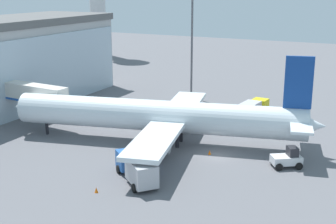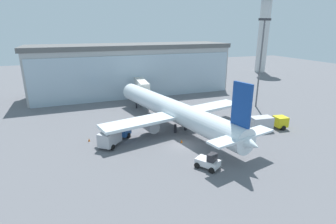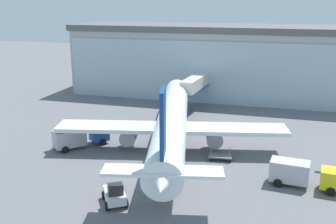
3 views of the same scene
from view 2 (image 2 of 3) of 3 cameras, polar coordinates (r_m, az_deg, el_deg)
name	(u,v)px [view 2 (image 2 of 3)]	position (r m, az deg, el deg)	size (l,w,h in m)	color
ground	(184,145)	(43.89, 3.42, -7.15)	(240.00, 240.00, 0.00)	slate
terminal_building	(132,69)	(78.75, -7.76, 9.28)	(57.36, 16.72, 14.23)	#A8A8A8
jet_bridge	(141,84)	(68.62, -5.97, 5.98)	(3.17, 13.61, 5.98)	beige
control_tower	(265,21)	(124.40, 20.32, 18.01)	(8.62, 8.62, 35.12)	silver
apron_light_mast	(261,57)	(66.30, 19.58, 11.24)	(3.20, 0.40, 20.66)	#59595E
airplane	(174,111)	(49.90, 1.26, 0.31)	(29.67, 39.80, 11.62)	white
catering_truck	(114,135)	(44.78, -11.62, -4.93)	(6.37, 7.01, 2.65)	#2659A5
fuel_truck	(267,122)	(53.12, 20.84, -2.12)	(7.45, 2.98, 2.65)	yellow
baggage_cart	(211,125)	(51.74, 9.36, -2.81)	(2.99, 1.95, 1.50)	slate
pushback_tug	(208,162)	(37.02, 8.81, -10.64)	(3.49, 3.72, 2.30)	silver
safety_cone_nose	(182,141)	(44.57, 3.00, -6.35)	(0.36, 0.36, 0.55)	orange
safety_cone_wingtip	(89,140)	(46.99, -16.81, -5.82)	(0.36, 0.36, 0.55)	orange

